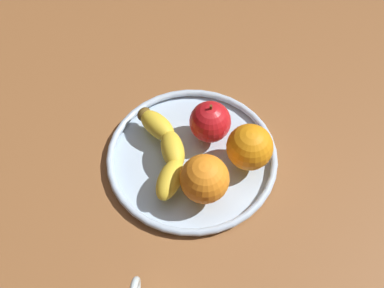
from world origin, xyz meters
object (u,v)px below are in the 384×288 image
orange_back_right (250,146)px  orange_back_left (205,179)px  apple (210,122)px  fruit_bowl (192,157)px  banana (165,149)px

orange_back_right → orange_back_left: size_ratio=0.98×
apple → orange_back_right: apple is taller
fruit_bowl → apple: apple is taller
banana → orange_back_left: size_ratio=2.34×
banana → apple: bearing=-71.9°
apple → orange_back_left: bearing=-178.8°
banana → orange_back_left: (-5.90, -7.05, 1.98)cm
fruit_bowl → banana: (-0.81, 4.29, 2.75)cm
fruit_bowl → orange_back_left: 8.66cm
banana → orange_back_left: 9.40cm
orange_back_right → orange_back_left: orange_back_left is taller
apple → orange_back_left: size_ratio=1.01×
orange_back_right → orange_back_left: 9.54cm
apple → orange_back_left: 11.18cm
fruit_bowl → apple: size_ratio=3.70×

